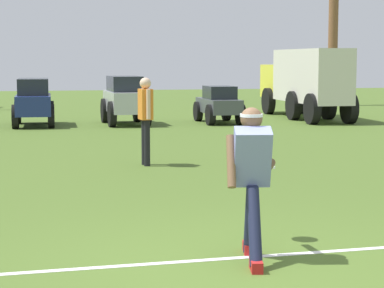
{
  "coord_description": "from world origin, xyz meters",
  "views": [
    {
      "loc": [
        -1.78,
        -6.3,
        1.87
      ],
      "look_at": [
        0.07,
        2.11,
        0.9
      ],
      "focal_mm": 70.0,
      "sensor_mm": 36.0,
      "label": 1
    }
  ],
  "objects_px": {
    "teammate_near_sideline": "(146,113)",
    "box_truck": "(305,80)",
    "parked_car_slot_d": "(125,99)",
    "parked_car_slot_e": "(219,104)",
    "frisbee_thrower": "(252,175)",
    "parked_car_slot_c": "(34,100)",
    "palm_tree_left_of_centre": "(333,12)",
    "frisbee_in_flight": "(263,168)"
  },
  "relations": [
    {
      "from": "teammate_near_sideline",
      "to": "parked_car_slot_e",
      "type": "distance_m",
      "value": 9.17
    },
    {
      "from": "box_truck",
      "to": "palm_tree_left_of_centre",
      "type": "bearing_deg",
      "value": 60.3
    },
    {
      "from": "frisbee_thrower",
      "to": "palm_tree_left_of_centre",
      "type": "relative_size",
      "value": 0.22
    },
    {
      "from": "frisbee_thrower",
      "to": "palm_tree_left_of_centre",
      "type": "distance_m",
      "value": 24.69
    },
    {
      "from": "parked_car_slot_e",
      "to": "parked_car_slot_c",
      "type": "bearing_deg",
      "value": 177.44
    },
    {
      "from": "box_truck",
      "to": "palm_tree_left_of_centre",
      "type": "relative_size",
      "value": 0.9
    },
    {
      "from": "teammate_near_sideline",
      "to": "box_truck",
      "type": "distance_m",
      "value": 11.68
    },
    {
      "from": "frisbee_in_flight",
      "to": "palm_tree_left_of_centre",
      "type": "xyz_separation_m",
      "value": [
        9.87,
        21.54,
        3.06
      ]
    },
    {
      "from": "parked_car_slot_c",
      "to": "palm_tree_left_of_centre",
      "type": "xyz_separation_m",
      "value": [
        12.08,
        7.12,
        3.1
      ]
    },
    {
      "from": "frisbee_thrower",
      "to": "parked_car_slot_c",
      "type": "relative_size",
      "value": 0.59
    },
    {
      "from": "parked_car_slot_c",
      "to": "box_truck",
      "type": "distance_m",
      "value": 8.59
    },
    {
      "from": "teammate_near_sideline",
      "to": "box_truck",
      "type": "bearing_deg",
      "value": 55.26
    },
    {
      "from": "palm_tree_left_of_centre",
      "to": "frisbee_in_flight",
      "type": "bearing_deg",
      "value": -114.61
    },
    {
      "from": "parked_car_slot_e",
      "to": "box_truck",
      "type": "height_order",
      "value": "box_truck"
    },
    {
      "from": "parked_car_slot_d",
      "to": "palm_tree_left_of_centre",
      "type": "xyz_separation_m",
      "value": [
        9.48,
        7.25,
        3.08
      ]
    },
    {
      "from": "frisbee_thrower",
      "to": "parked_car_slot_d",
      "type": "xyz_separation_m",
      "value": [
        0.73,
        15.03,
        -0.06
      ]
    },
    {
      "from": "teammate_near_sideline",
      "to": "box_truck",
      "type": "relative_size",
      "value": 0.26
    },
    {
      "from": "frisbee_thrower",
      "to": "teammate_near_sideline",
      "type": "height_order",
      "value": "teammate_near_sideline"
    },
    {
      "from": "frisbee_in_flight",
      "to": "teammate_near_sideline",
      "type": "xyz_separation_m",
      "value": [
        -0.34,
        5.73,
        0.18
      ]
    },
    {
      "from": "parked_car_slot_e",
      "to": "box_truck",
      "type": "xyz_separation_m",
      "value": [
        3.13,
        1.13,
        0.67
      ]
    },
    {
      "from": "parked_car_slot_c",
      "to": "parked_car_slot_e",
      "type": "relative_size",
      "value": 1.1
    },
    {
      "from": "box_truck",
      "to": "palm_tree_left_of_centre",
      "type": "xyz_separation_m",
      "value": [
        3.55,
        6.23,
        2.59
      ]
    },
    {
      "from": "frisbee_in_flight",
      "to": "frisbee_thrower",
      "type": "bearing_deg",
      "value": -114.86
    },
    {
      "from": "frisbee_in_flight",
      "to": "parked_car_slot_d",
      "type": "height_order",
      "value": "parked_car_slot_d"
    },
    {
      "from": "frisbee_in_flight",
      "to": "parked_car_slot_c",
      "type": "xyz_separation_m",
      "value": [
        -2.21,
        14.43,
        -0.04
      ]
    },
    {
      "from": "frisbee_in_flight",
      "to": "parked_car_slot_e",
      "type": "relative_size",
      "value": 0.13
    },
    {
      "from": "parked_car_slot_d",
      "to": "parked_car_slot_e",
      "type": "relative_size",
      "value": 1.08
    },
    {
      "from": "teammate_near_sideline",
      "to": "palm_tree_left_of_centre",
      "type": "distance_m",
      "value": 19.04
    },
    {
      "from": "teammate_near_sideline",
      "to": "parked_car_slot_e",
      "type": "relative_size",
      "value": 0.71
    },
    {
      "from": "frisbee_in_flight",
      "to": "palm_tree_left_of_centre",
      "type": "relative_size",
      "value": 0.04
    },
    {
      "from": "frisbee_thrower",
      "to": "box_truck",
      "type": "relative_size",
      "value": 0.24
    },
    {
      "from": "teammate_near_sideline",
      "to": "parked_car_slot_d",
      "type": "height_order",
      "value": "teammate_near_sideline"
    },
    {
      "from": "frisbee_in_flight",
      "to": "parked_car_slot_c",
      "type": "bearing_deg",
      "value": 98.7
    },
    {
      "from": "parked_car_slot_c",
      "to": "parked_car_slot_d",
      "type": "relative_size",
      "value": 1.02
    },
    {
      "from": "parked_car_slot_c",
      "to": "parked_car_slot_e",
      "type": "height_order",
      "value": "parked_car_slot_c"
    },
    {
      "from": "parked_car_slot_d",
      "to": "parked_car_slot_e",
      "type": "xyz_separation_m",
      "value": [
        2.79,
        -0.11,
        -0.18
      ]
    },
    {
      "from": "parked_car_slot_c",
      "to": "parked_car_slot_d",
      "type": "distance_m",
      "value": 2.6
    },
    {
      "from": "parked_car_slot_d",
      "to": "teammate_near_sideline",
      "type": "bearing_deg",
      "value": -94.84
    },
    {
      "from": "parked_car_slot_c",
      "to": "parked_car_slot_e",
      "type": "bearing_deg",
      "value": -2.56
    },
    {
      "from": "box_truck",
      "to": "palm_tree_left_of_centre",
      "type": "height_order",
      "value": "palm_tree_left_of_centre"
    },
    {
      "from": "frisbee_in_flight",
      "to": "box_truck",
      "type": "xyz_separation_m",
      "value": [
        6.32,
        15.32,
        0.47
      ]
    },
    {
      "from": "parked_car_slot_e",
      "to": "frisbee_thrower",
      "type": "bearing_deg",
      "value": -103.29
    }
  ]
}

